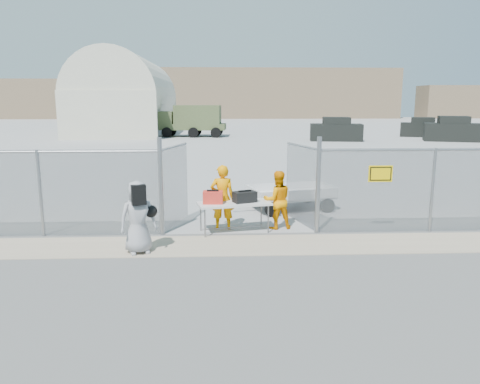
{
  "coord_description": "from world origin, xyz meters",
  "views": [
    {
      "loc": [
        -0.52,
        -9.66,
        3.41
      ],
      "look_at": [
        0.0,
        2.0,
        1.1
      ],
      "focal_mm": 35.0,
      "sensor_mm": 36.0,
      "label": 1
    }
  ],
  "objects_px": {
    "security_worker_left": "(222,197)",
    "security_worker_right": "(277,200)",
    "visitor": "(138,217)",
    "folding_table": "(234,217)",
    "utility_trailer": "(291,197)"
  },
  "relations": [
    {
      "from": "security_worker_left",
      "to": "security_worker_right",
      "type": "bearing_deg",
      "value": 178.51
    },
    {
      "from": "folding_table",
      "to": "security_worker_right",
      "type": "xyz_separation_m",
      "value": [
        1.16,
        0.3,
        0.39
      ]
    },
    {
      "from": "security_worker_left",
      "to": "visitor",
      "type": "height_order",
      "value": "security_worker_left"
    },
    {
      "from": "folding_table",
      "to": "security_worker_right",
      "type": "height_order",
      "value": "security_worker_right"
    },
    {
      "from": "security_worker_right",
      "to": "utility_trailer",
      "type": "xyz_separation_m",
      "value": [
        0.7,
        2.18,
        -0.38
      ]
    },
    {
      "from": "visitor",
      "to": "folding_table",
      "type": "bearing_deg",
      "value": 15.55
    },
    {
      "from": "utility_trailer",
      "to": "security_worker_left",
      "type": "bearing_deg",
      "value": -149.51
    },
    {
      "from": "security_worker_left",
      "to": "visitor",
      "type": "distance_m",
      "value": 2.68
    },
    {
      "from": "folding_table",
      "to": "visitor",
      "type": "distance_m",
      "value": 2.75
    },
    {
      "from": "visitor",
      "to": "utility_trailer",
      "type": "height_order",
      "value": "visitor"
    },
    {
      "from": "folding_table",
      "to": "utility_trailer",
      "type": "height_order",
      "value": "utility_trailer"
    },
    {
      "from": "security_worker_right",
      "to": "visitor",
      "type": "distance_m",
      "value": 3.86
    },
    {
      "from": "security_worker_left",
      "to": "security_worker_right",
      "type": "distance_m",
      "value": 1.47
    },
    {
      "from": "folding_table",
      "to": "utility_trailer",
      "type": "distance_m",
      "value": 3.11
    },
    {
      "from": "security_worker_right",
      "to": "visitor",
      "type": "height_order",
      "value": "visitor"
    }
  ]
}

